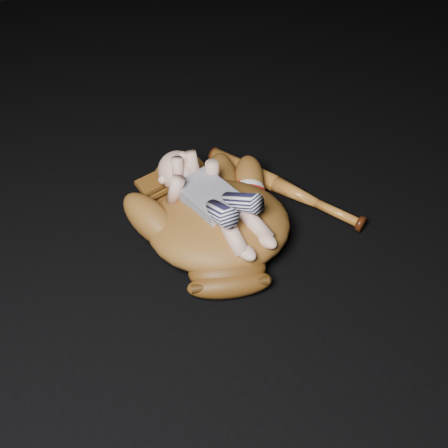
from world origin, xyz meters
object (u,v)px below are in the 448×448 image
object	(u,v)px
baseball_glove	(219,219)
baseball_bat	(284,188)
newborn_baby	(216,199)
baseball	(249,191)

from	to	relation	value
baseball_glove	baseball_bat	bearing A→B (deg)	38.20
newborn_baby	baseball	xyz separation A→B (m)	(0.15, 0.08, -0.09)
newborn_baby	baseball	world-z (taller)	newborn_baby
baseball_glove	newborn_baby	size ratio (longest dim) A/B	1.30
newborn_baby	baseball_glove	bearing A→B (deg)	-90.56
baseball_glove	baseball_bat	distance (m)	0.27
baseball_glove	baseball	size ratio (longest dim) A/B	5.98
newborn_baby	baseball	size ratio (longest dim) A/B	4.61
baseball_glove	baseball_bat	world-z (taller)	baseball_glove
baseball_glove	baseball	world-z (taller)	baseball_glove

